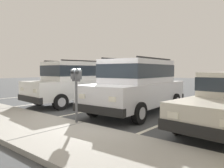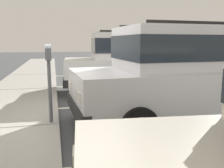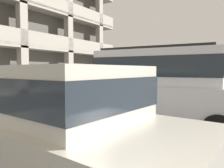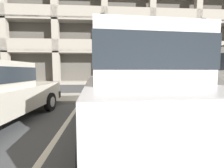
% 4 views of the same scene
% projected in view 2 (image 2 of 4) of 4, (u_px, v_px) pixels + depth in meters
% --- Properties ---
extents(ground_plane, '(80.00, 80.00, 0.10)m').
position_uv_depth(ground_plane, '(70.00, 131.00, 4.89)').
color(ground_plane, '#444749').
extents(parking_stall_lines, '(12.89, 4.80, 0.01)m').
position_uv_depth(parking_stall_lines, '(118.00, 105.00, 6.73)').
color(parking_stall_lines, silver).
rests_on(parking_stall_lines, ground_plane).
extents(silver_suv, '(2.22, 4.88, 2.03)m').
position_uv_depth(silver_suv, '(188.00, 71.00, 5.18)').
color(silver_suv, silver).
rests_on(silver_suv, ground_plane).
extents(dark_hatchback, '(2.27, 4.91, 2.03)m').
position_uv_depth(dark_hatchback, '(135.00, 60.00, 8.47)').
color(dark_hatchback, silver).
rests_on(dark_hatchback, ground_plane).
extents(parking_meter_near, '(0.35, 0.12, 1.52)m').
position_uv_depth(parking_meter_near, '(49.00, 65.00, 4.73)').
color(parking_meter_near, '#595B60').
rests_on(parking_meter_near, sidewalk).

